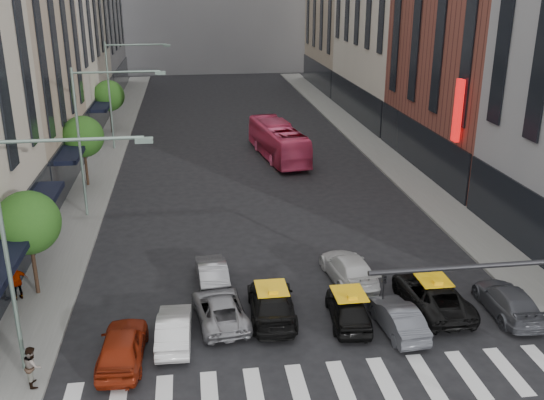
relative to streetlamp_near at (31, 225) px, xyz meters
name	(u,v)px	position (x,y,z in m)	size (l,w,h in m)	color
sidewalk_left	(100,169)	(-1.46, 26.00, -5.83)	(3.00, 96.00, 0.15)	slate
sidewalk_right	(386,158)	(21.54, 26.00, -5.83)	(3.00, 96.00, 0.15)	slate
tree_near	(28,223)	(-1.76, 6.00, -2.25)	(2.88, 2.88, 4.95)	black
tree_mid	(83,137)	(-1.76, 22.00, -2.25)	(2.88, 2.88, 4.95)	black
tree_far	(109,96)	(-1.76, 38.00, -2.25)	(2.88, 2.88, 4.95)	black
streetlamp_near	(31,225)	(0.00, 0.00, 0.00)	(5.38, 0.25, 9.00)	gray
streetlamp_mid	(94,123)	(0.00, 16.00, 0.00)	(5.38, 0.25, 9.00)	gray
streetlamp_far	(120,81)	(0.00, 32.00, 0.00)	(5.38, 0.25, 9.00)	gray
liberty_sign	(458,111)	(22.64, 16.00, 0.10)	(0.30, 0.70, 4.00)	red
car_red	(122,346)	(2.64, 0.11, -5.19)	(1.68, 4.17, 1.42)	maroon
car_white_front	(174,328)	(4.59, 1.22, -5.28)	(1.32, 3.80, 1.25)	silver
car_silver	(220,309)	(6.51, 2.56, -5.29)	(2.02, 4.39, 1.22)	gray
taxi_left	(272,303)	(8.75, 2.59, -5.21)	(1.95, 4.79, 1.39)	black
taxi_center	(348,308)	(11.94, 1.73, -5.23)	(1.60, 3.97, 1.35)	black
car_grey_mid	(398,318)	(13.80, 0.77, -5.28)	(1.32, 3.79, 1.25)	#494B51
taxi_right	(432,294)	(15.90, 2.34, -5.19)	(2.38, 5.15, 1.43)	black
car_grey_curb	(508,301)	(19.04, 1.46, -5.26)	(1.80, 4.42, 1.28)	#46484F
car_row2_left	(212,272)	(6.32, 5.96, -5.26)	(1.37, 3.92, 1.29)	gray
car_row2_right	(349,268)	(12.93, 5.41, -5.23)	(1.90, 4.66, 1.35)	silver
bus	(278,141)	(12.73, 27.46, -4.46)	(2.43, 10.38, 2.89)	#EC4574
pedestrian_near	(32,366)	(-0.36, -1.05, -4.99)	(0.75, 0.58, 1.53)	gray
pedestrian_far	(17,282)	(-2.48, 5.51, -4.88)	(1.02, 0.43, 1.75)	gray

